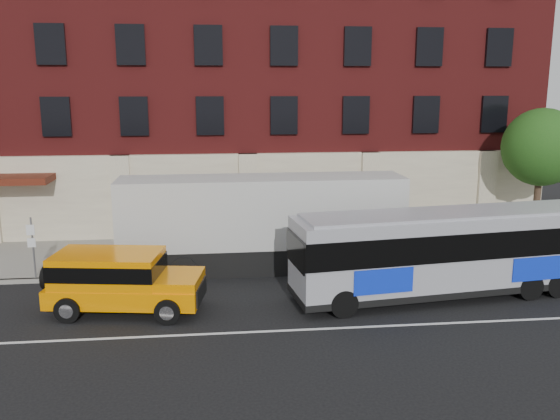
{
  "coord_description": "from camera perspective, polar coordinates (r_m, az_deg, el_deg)",
  "views": [
    {
      "loc": [
        -1.52,
        -16.16,
        7.36
      ],
      "look_at": [
        0.86,
        5.5,
        2.71
      ],
      "focal_mm": 37.64,
      "sensor_mm": 36.0,
      "label": 1
    }
  ],
  "objects": [
    {
      "name": "street_tree",
      "position": [
        29.88,
        24.15,
        5.32
      ],
      "size": [
        3.6,
        3.6,
        6.2
      ],
      "color": "#3D2A1E",
      "rests_on": "sidewalk"
    },
    {
      "name": "lane_line",
      "position": [
        18.27,
        -0.98,
        -11.69
      ],
      "size": [
        60.0,
        0.12,
        0.01
      ],
      "primitive_type": "cube",
      "color": "silver",
      "rests_on": "ground"
    },
    {
      "name": "shipping_container",
      "position": [
        23.67,
        -1.73,
        -1.37
      ],
      "size": [
        11.37,
        2.49,
        3.79
      ],
      "color": "black",
      "rests_on": "ground"
    },
    {
      "name": "building",
      "position": [
        33.11,
        -3.73,
        12.4
      ],
      "size": [
        30.0,
        12.1,
        15.0
      ],
      "color": "maroon",
      "rests_on": "sidewalk"
    },
    {
      "name": "kerb",
      "position": [
        23.37,
        -2.24,
        -6.13
      ],
      "size": [
        60.0,
        0.25,
        0.15
      ],
      "primitive_type": "cube",
      "color": "gray",
      "rests_on": "ground"
    },
    {
      "name": "yellow_suv",
      "position": [
        20.12,
        -15.42,
        -6.39
      ],
      "size": [
        5.38,
        2.89,
        2.01
      ],
      "color": "#FF8A00",
      "rests_on": "ground"
    },
    {
      "name": "sidewalk",
      "position": [
        26.24,
        -2.7,
        -4.1
      ],
      "size": [
        60.0,
        6.0,
        0.15
      ],
      "primitive_type": "cube",
      "color": "gray",
      "rests_on": "ground"
    },
    {
      "name": "city_bus",
      "position": [
        21.5,
        16.16,
        -3.72
      ],
      "size": [
        11.43,
        3.8,
        3.07
      ],
      "color": "#9B9BA3",
      "rests_on": "ground"
    },
    {
      "name": "ground",
      "position": [
        17.82,
        -0.83,
        -12.35
      ],
      "size": [
        120.0,
        120.0,
        0.0
      ],
      "primitive_type": "plane",
      "color": "black",
      "rests_on": "ground"
    },
    {
      "name": "sign_pole",
      "position": [
        24.11,
        -22.91,
        -3.12
      ],
      "size": [
        0.3,
        0.2,
        2.5
      ],
      "color": "slate",
      "rests_on": "ground"
    }
  ]
}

